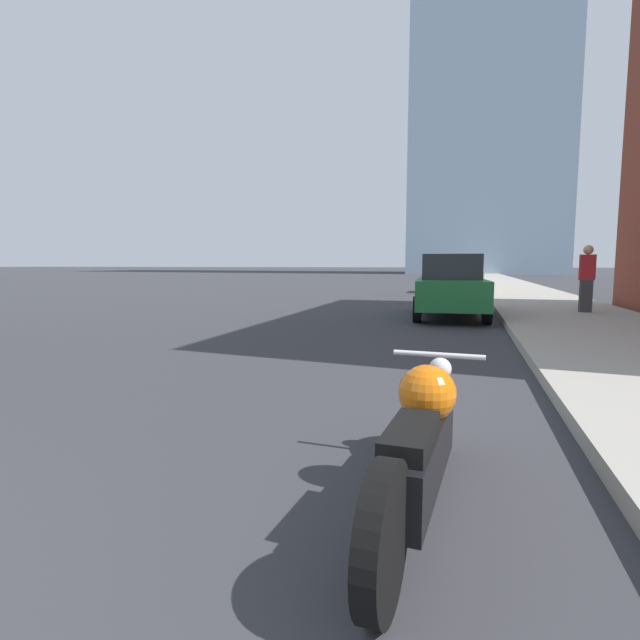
# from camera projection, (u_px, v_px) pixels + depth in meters

# --- Properties ---
(sidewalk) EXTENTS (3.48, 240.00, 0.15)m
(sidewalk) POSITION_uv_depth(u_px,v_px,m) (500.00, 282.00, 37.27)
(sidewalk) COLOR #9E998E
(sidewalk) RESTS_ON ground_plane
(distant_tower) EXTENTS (20.55, 20.55, 65.31)m
(distant_tower) POSITION_uv_depth(u_px,v_px,m) (491.00, 42.00, 70.60)
(distant_tower) COLOR #8CA5BC
(distant_tower) RESTS_ON ground_plane
(motorcycle) EXTENTS (0.62, 2.35, 0.80)m
(motorcycle) POSITION_uv_depth(u_px,v_px,m) (421.00, 442.00, 2.80)
(motorcycle) COLOR black
(motorcycle) RESTS_ON ground_plane
(parked_car_green) EXTENTS (1.98, 4.43, 1.63)m
(parked_car_green) POSITION_uv_depth(u_px,v_px,m) (450.00, 286.00, 12.96)
(parked_car_green) COLOR #1E6B33
(parked_car_green) RESTS_ON ground_plane
(parked_car_yellow) EXTENTS (2.12, 4.51, 1.75)m
(parked_car_yellow) POSITION_uv_depth(u_px,v_px,m) (460.00, 275.00, 23.85)
(parked_car_yellow) COLOR gold
(parked_car_yellow) RESTS_ON ground_plane
(pedestrian) EXTENTS (0.36, 0.24, 1.72)m
(pedestrian) POSITION_uv_depth(u_px,v_px,m) (587.00, 278.00, 12.85)
(pedestrian) COLOR #38383D
(pedestrian) RESTS_ON sidewalk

